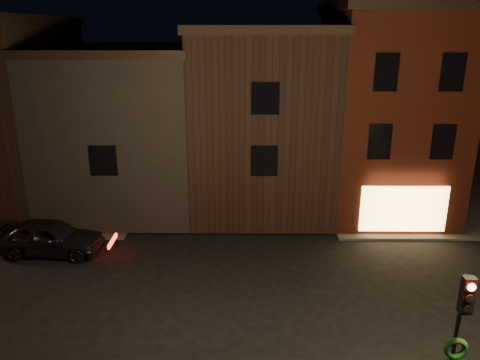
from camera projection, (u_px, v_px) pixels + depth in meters
The scene contains 6 objects.
ground at pixel (228, 300), 16.98m from camera, with size 120.00×120.00×0.00m, color black.
corner_building at pixel (387, 109), 24.24m from camera, with size 6.50×8.50×10.50m.
row_building_a at pixel (261, 116), 25.44m from camera, with size 7.30×10.30×9.40m.
row_building_b at pixel (129, 125), 25.66m from camera, with size 7.80×10.30×8.40m.
traffic_signal at pixel (460, 328), 10.83m from camera, with size 0.58×0.38×4.05m.
parked_car_a at pixel (50, 237), 20.26m from camera, with size 1.83×4.54×1.55m, color black.
Camera 1 is at (0.57, -14.77, 9.44)m, focal length 35.00 mm.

